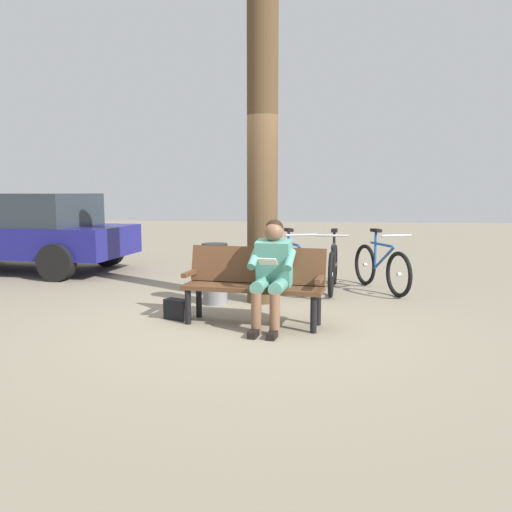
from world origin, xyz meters
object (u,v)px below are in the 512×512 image
Objects in this scene: person_reading at (272,269)px; bicycle_orange at (292,266)px; handbag at (177,309)px; litter_bin at (215,274)px; bench at (255,279)px; bicycle_green at (381,267)px; tree_trunk at (262,147)px; parked_car at (21,230)px; bicycle_black at (333,267)px.

bicycle_orange is at bearing -84.63° from person_reading.
handbag is (1.15, -0.25, -0.54)m from person_reading.
person_reading is 1.45m from litter_bin.
bench is 0.33m from person_reading.
bicycle_green is (-1.45, -2.35, -0.31)m from person_reading.
tree_trunk is 0.97× the size of parked_car.
bicycle_green is (-2.61, -2.10, 0.24)m from handbag.
litter_bin is 0.52× the size of bicycle_orange.
bicycle_black is (-0.95, -2.06, -0.15)m from bench.
bicycle_orange is (-0.32, -2.08, -0.15)m from bench.
parked_car is (4.84, -2.18, -1.32)m from tree_trunk.
bicycle_black is at bearing 66.79° from bicycle_orange.
bicycle_orange is 0.37× the size of parked_car.
bicycle_black is at bearing -106.67° from bench.
bench reaches higher than litter_bin.
parked_car is at bearing -124.64° from bicycle_orange.
tree_trunk is at bearing -160.21° from litter_bin.
person_reading reaches higher than bicycle_orange.
tree_trunk reaches higher than bicycle_green.
bicycle_black is (-1.88, -2.01, 0.24)m from handbag.
handbag is at bearing -4.06° from person_reading.
parked_car reaches higher than bench.
bench is 5.50× the size of handbag.
bicycle_black is (-0.73, -2.26, -0.31)m from person_reading.
handbag is 0.37× the size of litter_bin.
tree_trunk is (0.04, -1.15, 1.59)m from bench.
bicycle_green is (-1.71, -1.00, -1.74)m from tree_trunk.
bicycle_orange reaches higher than bench.
parked_car is at bearing -24.19° from tree_trunk.
bicycle_orange is at bearing -111.18° from tree_trunk.
parked_car is (6.55, -1.18, 0.41)m from bicycle_green.
bicycle_black reaches higher than bench.
bench is 0.38× the size of parked_car.
parked_car reaches higher than bicycle_black.
bench is 2.11m from bicycle_orange.
bench is 1.14m from litter_bin.
person_reading is 0.29× the size of tree_trunk.
handbag is 0.97m from litter_bin.
tree_trunk is at bearing -80.07° from bench.
bench is at bearing -34.17° from person_reading.
bicycle_orange reaches higher than handbag.
bench is 0.98× the size of bicycle_black.
litter_bin is 0.49× the size of bicycle_black.
bicycle_orange is (-1.26, -2.03, 0.24)m from handbag.
bench is 5.92m from parked_car.
person_reading is 6.20m from parked_car.
person_reading is at bearing 100.74° from tree_trunk.
parked_car is (5.10, -3.53, 0.11)m from person_reading.
bicycle_green and bicycle_orange have the same top height.
parked_car reaches higher than handbag.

